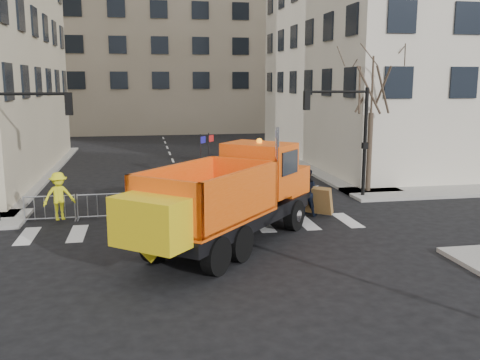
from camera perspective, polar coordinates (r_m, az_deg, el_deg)
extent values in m
plane|color=black|center=(16.03, -1.96, -10.27)|extent=(120.00, 120.00, 0.00)
cube|color=gray|center=(24.10, -4.98, -3.02)|extent=(64.00, 5.00, 0.15)
cube|color=tan|center=(67.17, -8.92, 15.74)|extent=(30.00, 18.00, 24.00)
cylinder|color=black|center=(26.75, 13.18, 3.80)|extent=(0.18, 0.18, 5.40)
cube|color=black|center=(18.74, -0.90, -3.90)|extent=(6.93, 7.54, 0.49)
cylinder|color=black|center=(21.76, 0.31, -3.04)|extent=(1.06, 1.15, 1.19)
cylinder|color=black|center=(20.77, 5.78, -3.75)|extent=(1.06, 1.15, 1.19)
cylinder|color=black|center=(18.33, -6.22, -5.69)|extent=(1.06, 1.15, 1.19)
cylinder|color=black|center=(17.14, -0.03, -6.78)|extent=(1.06, 1.15, 1.19)
cylinder|color=black|center=(17.26, -8.98, -6.79)|extent=(1.06, 1.15, 1.19)
cylinder|color=black|center=(15.99, -2.56, -8.07)|extent=(1.06, 1.15, 1.19)
cube|color=#FF550E|center=(21.55, 3.79, 0.04)|extent=(2.85, 2.79, 1.08)
cube|color=#FF550E|center=(20.21, 2.06, 1.22)|extent=(3.01, 2.93, 1.95)
cylinder|color=silver|center=(18.93, 3.96, 1.73)|extent=(0.15, 0.15, 2.59)
cube|color=#FF550E|center=(17.23, -3.48, -1.32)|extent=(5.14, 5.37, 1.78)
cube|color=yellow|center=(15.02, -9.59, -4.49)|extent=(2.35, 2.22, 1.40)
cube|color=brown|center=(23.40, 5.74, -1.86)|extent=(3.04, 2.71, 1.21)
imported|color=black|center=(22.91, 4.68, -1.55)|extent=(0.78, 0.63, 1.84)
imported|color=black|center=(22.93, 7.03, -1.32)|extent=(1.15, 1.00, 2.05)
imported|color=black|center=(23.44, 7.22, -1.43)|extent=(1.11, 0.87, 1.76)
imported|color=yellow|center=(22.75, -18.75, -1.64)|extent=(1.44, 1.12, 1.95)
cube|color=maroon|center=(24.24, 3.39, -1.40)|extent=(0.45, 0.40, 1.10)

